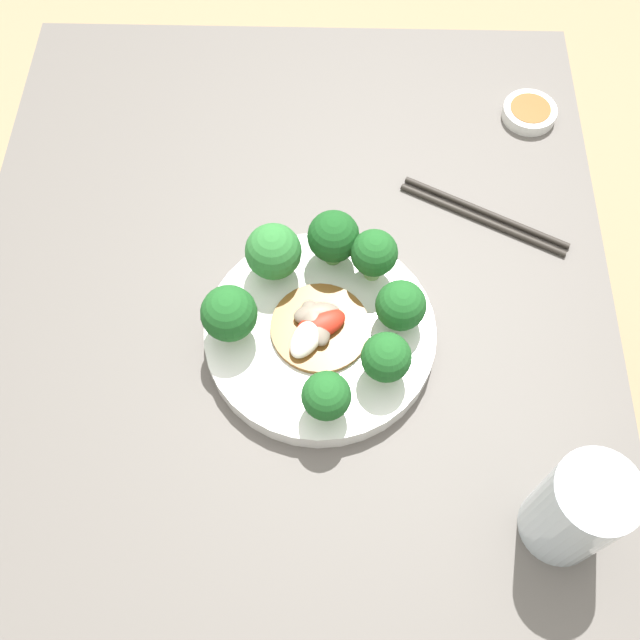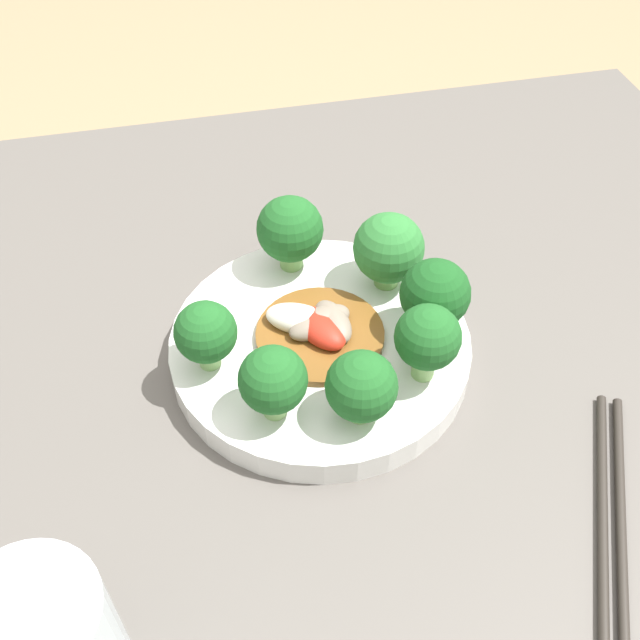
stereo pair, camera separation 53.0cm
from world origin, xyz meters
The scene contains 11 objects.
table centered at (0.00, 0.00, 0.37)m, with size 0.96×0.71×0.74m.
plate centered at (-0.01, 0.04, 0.75)m, with size 0.24×0.24×0.02m.
broccoli_north centered at (-0.02, 0.12, 0.79)m, with size 0.05×0.05×0.06m.
broccoli_northwest centered at (-0.07, 0.09, 0.80)m, with size 0.05×0.05×0.07m.
broccoli_south centered at (0.00, -0.05, 0.80)m, with size 0.06×0.06×0.07m.
broccoli_west centered at (-0.09, 0.05, 0.80)m, with size 0.06×0.06×0.07m.
broccoli_northeast centered at (0.04, 0.10, 0.80)m, with size 0.05×0.05×0.06m.
broccoli_east centered at (0.08, 0.04, 0.79)m, with size 0.05×0.05×0.06m.
broccoli_southwest centered at (-0.07, -0.01, 0.80)m, with size 0.06×0.06×0.07m.
stirfry_center centered at (-0.01, 0.03, 0.77)m, with size 0.10×0.10×0.02m.
chopsticks centered at (-0.17, 0.22, 0.74)m, with size 0.11×0.19×0.01m.
Camera 2 is at (0.08, 0.43, 1.20)m, focal length 42.00 mm.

